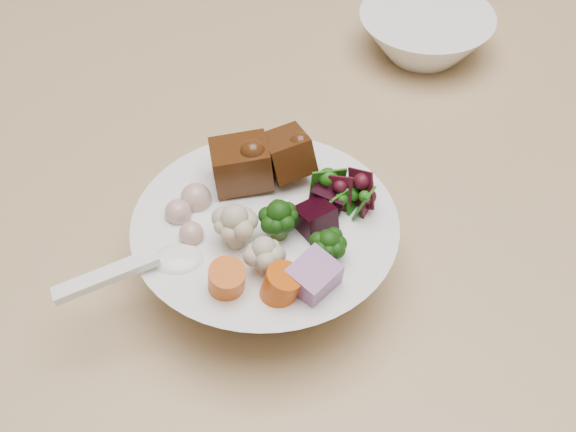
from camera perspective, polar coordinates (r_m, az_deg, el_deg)
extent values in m
cylinder|color=tan|center=(1.33, -13.66, 0.82)|extent=(0.06, 0.06, 0.68)
cube|color=tan|center=(1.38, 12.23, 10.85)|extent=(0.56, 0.56, 0.04)
cylinder|color=tan|center=(1.41, 2.61, -0.84)|extent=(0.04, 0.04, 0.46)
cylinder|color=tan|center=(1.42, 17.85, -3.01)|extent=(0.04, 0.04, 0.46)
cylinder|color=tan|center=(1.69, 4.78, 8.48)|extent=(0.04, 0.04, 0.46)
cylinder|color=tan|center=(1.70, 17.60, 6.56)|extent=(0.04, 0.04, 0.46)
sphere|color=black|center=(0.64, -0.65, -0.63)|extent=(0.04, 0.04, 0.04)
sphere|color=#C1B392|center=(0.63, -3.77, -1.10)|extent=(0.04, 0.04, 0.04)
cube|color=black|center=(0.67, 2.94, 1.28)|extent=(0.04, 0.04, 0.03)
cube|color=#875186|center=(0.61, 1.80, -4.46)|extent=(0.05, 0.05, 0.04)
cylinder|color=#D55005|center=(0.61, -4.39, -4.63)|extent=(0.04, 0.04, 0.03)
sphere|color=tan|center=(0.65, -6.89, -1.25)|extent=(0.02, 0.02, 0.02)
ellipsoid|color=white|center=(0.64, -7.82, -3.16)|extent=(0.05, 0.05, 0.02)
cube|color=white|center=(0.63, -12.82, -4.18)|extent=(0.09, 0.04, 0.02)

